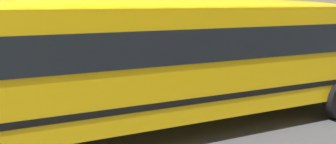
# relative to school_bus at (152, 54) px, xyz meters

# --- Properties ---
(ground_plane) EXTENTS (400.00, 400.00, 0.00)m
(ground_plane) POSITION_rel_school_bus_xyz_m (-0.74, 1.46, -1.84)
(ground_plane) COLOR #424244
(sidewalk_far) EXTENTS (120.00, 3.00, 0.01)m
(sidewalk_far) POSITION_rel_school_bus_xyz_m (-0.74, 9.45, -1.84)
(sidewalk_far) COLOR gray
(sidewalk_far) RESTS_ON ground_plane
(lane_centreline) EXTENTS (110.00, 0.16, 0.01)m
(lane_centreline) POSITION_rel_school_bus_xyz_m (-0.74, 1.46, -1.84)
(lane_centreline) COLOR silver
(lane_centreline) RESTS_ON ground_plane
(school_bus) EXTENTS (13.95, 3.58, 3.10)m
(school_bus) POSITION_rel_school_bus_xyz_m (0.00, 0.00, 0.00)
(school_bus) COLOR yellow
(school_bus) RESTS_ON ground_plane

